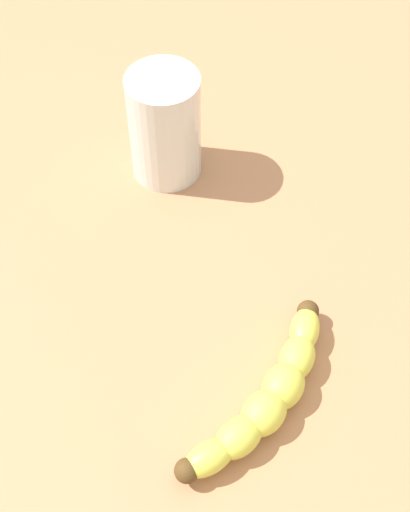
# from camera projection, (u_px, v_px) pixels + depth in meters

# --- Properties ---
(wooden_tabletop) EXTENTS (1.20, 1.20, 0.03)m
(wooden_tabletop) POSITION_uv_depth(u_px,v_px,m) (254.00, 286.00, 0.68)
(wooden_tabletop) COLOR #B87D54
(wooden_tabletop) RESTS_ON ground
(banana) EXTENTS (0.17, 0.11, 0.03)m
(banana) POSITION_uv_depth(u_px,v_px,m) (267.00, 395.00, 0.58)
(banana) COLOR #DDDA4C
(banana) RESTS_ON wooden_tabletop
(smoothie_glass) EXTENTS (0.07, 0.07, 0.12)m
(smoothie_glass) POSITION_uv_depth(u_px,v_px,m) (165.00, 128.00, 0.70)
(smoothie_glass) COLOR silver
(smoothie_glass) RESTS_ON wooden_tabletop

